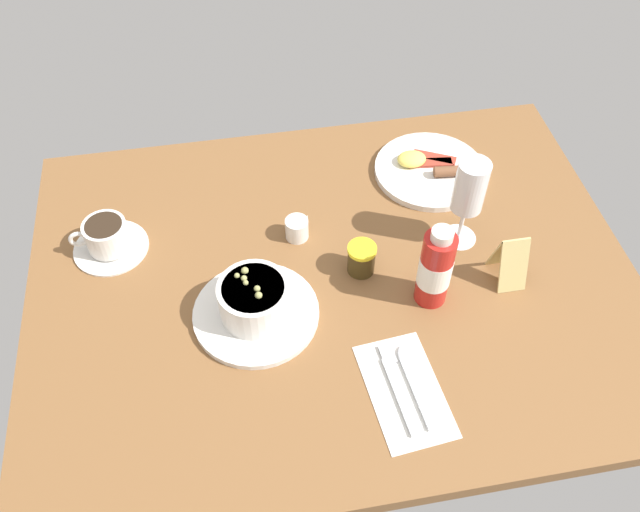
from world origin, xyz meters
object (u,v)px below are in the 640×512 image
object	(u,v)px
cutlery_setting	(404,388)
sauce_bottle_red	(435,268)
coffee_cup	(107,238)
breakfast_plate	(429,169)
menu_card	(510,259)
creamer_jug	(297,228)
wine_glass	(469,190)
jam_jar	(361,259)
porridge_bowl	(255,303)

from	to	relation	value
cutlery_setting	sauce_bottle_red	size ratio (longest dim) A/B	1.21
cutlery_setting	coffee_cup	bearing A→B (deg)	140.83
cutlery_setting	breakfast_plate	world-z (taller)	breakfast_plate
sauce_bottle_red	menu_card	world-z (taller)	sauce_bottle_red
cutlery_setting	menu_card	distance (cm)	30.82
breakfast_plate	menu_card	bearing A→B (deg)	-78.39
creamer_jug	breakfast_plate	bearing A→B (deg)	23.32
cutlery_setting	sauce_bottle_red	distance (cm)	20.71
wine_glass	cutlery_setting	bearing A→B (deg)	-121.81
breakfast_plate	menu_card	xyz separation A→B (cm)	(5.97, -29.05, 4.07)
wine_glass	jam_jar	bearing A→B (deg)	-167.61
wine_glass	jam_jar	distance (cm)	22.63
jam_jar	breakfast_plate	size ratio (longest dim) A/B	0.27
cutlery_setting	breakfast_plate	distance (cm)	51.28
creamer_jug	wine_glass	bearing A→B (deg)	-10.74
porridge_bowl	sauce_bottle_red	xyz separation A→B (cm)	(30.79, -1.28, 4.33)
wine_glass	creamer_jug	bearing A→B (deg)	169.26
porridge_bowl	wine_glass	xyz separation A→B (cm)	(40.10, 11.30, 9.01)
wine_glass	menu_card	size ratio (longest dim) A/B	1.85
cutlery_setting	jam_jar	bearing A→B (deg)	93.87
menu_card	jam_jar	bearing A→B (deg)	166.46
porridge_bowl	coffee_cup	xyz separation A→B (cm)	(-25.28, 20.06, -0.68)
jam_jar	cutlery_setting	bearing A→B (deg)	-86.13
creamer_jug	menu_card	xyz separation A→B (cm)	(35.64, -16.26, 2.78)
sauce_bottle_red	menu_card	xyz separation A→B (cm)	(14.73, 2.05, -2.93)
creamer_jug	menu_card	size ratio (longest dim) A/B	0.53
coffee_cup	breakfast_plate	world-z (taller)	coffee_cup
wine_glass	sauce_bottle_red	size ratio (longest dim) A/B	1.09
jam_jar	porridge_bowl	bearing A→B (deg)	-161.01
jam_jar	sauce_bottle_red	xyz separation A→B (cm)	(10.73, -8.18, 4.86)
porridge_bowl	cutlery_setting	size ratio (longest dim) A/B	1.05
coffee_cup	breakfast_plate	distance (cm)	65.59
cutlery_setting	jam_jar	distance (cm)	25.38
cutlery_setting	jam_jar	size ratio (longest dim) A/B	3.44
cutlery_setting	breakfast_plate	bearing A→B (deg)	69.69
creamer_jug	menu_card	bearing A→B (deg)	-24.52
jam_jar	breakfast_plate	distance (cm)	30.17
wine_glass	menu_card	xyz separation A→B (cm)	(5.43, -10.53, -7.61)
coffee_cup	menu_card	world-z (taller)	menu_card
coffee_cup	menu_card	size ratio (longest dim) A/B	1.38
porridge_bowl	coffee_cup	size ratio (longest dim) A/B	1.56
porridge_bowl	breakfast_plate	bearing A→B (deg)	37.01
sauce_bottle_red	menu_card	size ratio (longest dim) A/B	1.70
coffee_cup	sauce_bottle_red	xyz separation A→B (cm)	(56.07, -21.34, 5.01)
creamer_jug	jam_jar	xyz separation A→B (cm)	(10.18, -10.13, 0.84)
porridge_bowl	creamer_jug	distance (cm)	19.74
menu_card	breakfast_plate	bearing A→B (deg)	101.61
wine_glass	coffee_cup	bearing A→B (deg)	172.37
sauce_bottle_red	porridge_bowl	bearing A→B (deg)	177.61
cutlery_setting	menu_card	bearing A→B (deg)	38.69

